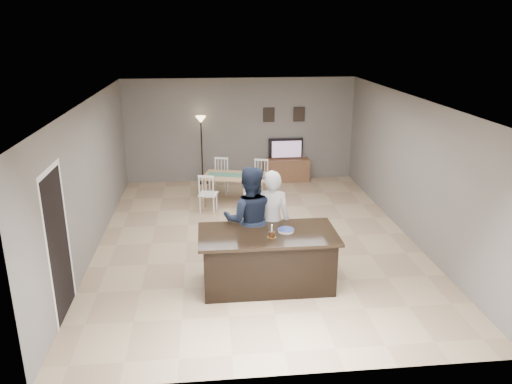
{
  "coord_description": "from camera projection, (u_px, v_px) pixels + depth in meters",
  "views": [
    {
      "loc": [
        -0.91,
        -8.87,
        3.94
      ],
      "look_at": [
        -0.03,
        -0.3,
        1.07
      ],
      "focal_mm": 35.0,
      "sensor_mm": 36.0,
      "label": 1
    }
  ],
  "objects": [
    {
      "name": "doorway",
      "position": [
        57.0,
        232.0,
        6.85
      ],
      "size": [
        0.0,
        2.1,
        2.65
      ],
      "color": "black",
      "rests_on": "floor"
    },
    {
      "name": "television",
      "position": [
        286.0,
        149.0,
        13.17
      ],
      "size": [
        0.91,
        0.12,
        0.53
      ],
      "primitive_type": "imported",
      "rotation": [
        0.0,
        0.0,
        3.14
      ],
      "color": "black",
      "rests_on": "tv_console"
    },
    {
      "name": "plate_stack",
      "position": [
        286.0,
        230.0,
        7.77
      ],
      "size": [
        0.26,
        0.26,
        0.04
      ],
      "color": "white",
      "rests_on": "kitchen_island"
    },
    {
      "name": "picture_frames",
      "position": [
        284.0,
        114.0,
        13.02
      ],
      "size": [
        1.1,
        0.02,
        0.38
      ],
      "color": "black",
      "rests_on": "room_shell"
    },
    {
      "name": "woman",
      "position": [
        271.0,
        221.0,
        8.26
      ],
      "size": [
        0.71,
        0.55,
        1.75
      ],
      "primitive_type": "imported",
      "rotation": [
        0.0,
        0.0,
        2.92
      ],
      "color": "#B0B0B4",
      "rests_on": "floor"
    },
    {
      "name": "tv_screen_glow",
      "position": [
        287.0,
        149.0,
        13.1
      ],
      "size": [
        0.78,
        0.0,
        0.78
      ],
      "primitive_type": "plane",
      "rotation": [
        1.57,
        0.0,
        3.14
      ],
      "color": "#D34C17",
      "rests_on": "tv_console"
    },
    {
      "name": "tv_console",
      "position": [
        286.0,
        170.0,
        13.29
      ],
      "size": [
        1.2,
        0.4,
        0.6
      ],
      "primitive_type": "cube",
      "color": "brown",
      "rests_on": "floor"
    },
    {
      "name": "man",
      "position": [
        250.0,
        220.0,
        8.22
      ],
      "size": [
        0.96,
        0.79,
        1.82
      ],
      "primitive_type": "imported",
      "rotation": [
        0.0,
        0.0,
        3.03
      ],
      "color": "#171E32",
      "rests_on": "floor"
    },
    {
      "name": "birthday_cake",
      "position": [
        272.0,
        234.0,
        7.55
      ],
      "size": [
        0.13,
        0.13,
        0.21
      ],
      "color": "gold",
      "rests_on": "kitchen_island"
    },
    {
      "name": "dining_table",
      "position": [
        235.0,
        180.0,
        11.52
      ],
      "size": [
        1.73,
        1.92,
        0.88
      ],
      "rotation": [
        0.0,
        0.0,
        -0.25
      ],
      "color": "#9D7C55",
      "rests_on": "floor"
    },
    {
      "name": "kitchen_island",
      "position": [
        268.0,
        259.0,
        7.86
      ],
      "size": [
        2.15,
        1.1,
        0.9
      ],
      "color": "black",
      "rests_on": "floor"
    },
    {
      "name": "floor_lamp",
      "position": [
        201.0,
        132.0,
        12.75
      ],
      "size": [
        0.27,
        0.27,
        1.77
      ],
      "color": "black",
      "rests_on": "floor"
    },
    {
      "name": "room_shell",
      "position": [
        256.0,
        156.0,
        9.18
      ],
      "size": [
        8.0,
        8.0,
        8.0
      ],
      "color": "slate",
      "rests_on": "floor"
    },
    {
      "name": "floor",
      "position": [
        256.0,
        239.0,
        9.71
      ],
      "size": [
        8.0,
        8.0,
        0.0
      ],
      "primitive_type": "plane",
      "color": "tan",
      "rests_on": "ground"
    }
  ]
}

